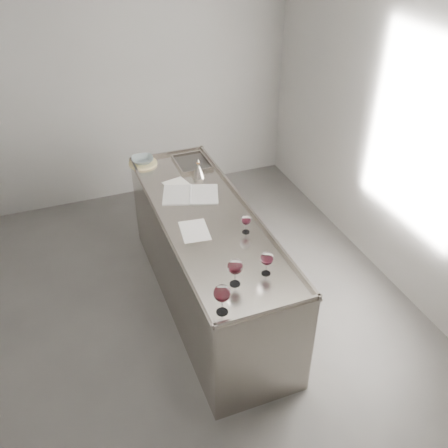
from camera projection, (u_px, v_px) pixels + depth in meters
name	position (u px, v px, depth m)	size (l,w,h in m)	color
room_shell	(152.00, 197.00, 3.45)	(4.54, 5.04, 2.84)	#4F4D4A
counter	(208.00, 260.00, 4.36)	(0.77, 2.42, 0.97)	gray
wine_glass_left	(222.00, 294.00, 3.09)	(0.11, 0.11, 0.22)	white
wine_glass_middle	(235.00, 267.00, 3.32)	(0.11, 0.11, 0.21)	white
wine_glass_right	(267.00, 259.00, 3.42)	(0.09, 0.09, 0.18)	white
wine_glass_small	(246.00, 221.00, 3.84)	(0.07, 0.07, 0.15)	white
notebook	(191.00, 195.00, 4.36)	(0.56, 0.47, 0.02)	silver
loose_paper_top	(179.00, 186.00, 4.49)	(0.20, 0.29, 0.00)	white
loose_paper_under	(195.00, 231.00, 3.91)	(0.21, 0.30, 0.00)	white
trivet	(143.00, 163.00, 4.83)	(0.27, 0.27, 0.02)	beige
ceramic_bowl	(143.00, 160.00, 4.81)	(0.21, 0.21, 0.05)	#86979C
wine_funnel	(198.00, 171.00, 4.61)	(0.13, 0.13, 0.19)	#B2A99E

